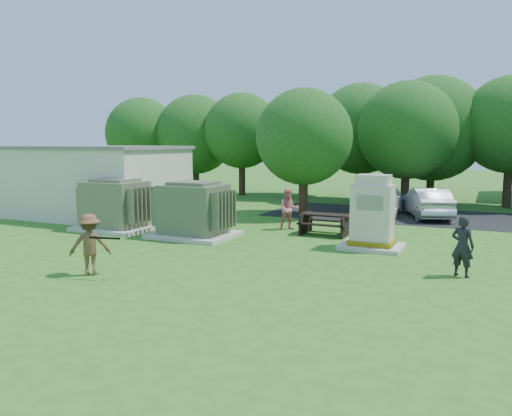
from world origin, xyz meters
The scene contains 15 objects.
ground centered at (0.00, 0.00, 0.00)m, with size 120.00×120.00×0.00m, color #2D6619.
service_building centered at (-11.00, 7.00, 1.60)m, with size 10.00×5.00×3.20m, color beige.
service_building_roof centered at (-11.00, 7.00, 3.27)m, with size 10.20×5.20×0.15m, color slate.
parking_strip centered at (7.00, 13.50, 0.01)m, with size 20.00×6.00×0.01m, color #232326.
transformer_left centered at (-6.50, 4.50, 0.97)m, with size 3.00×2.40×2.07m.
transformer_right centered at (-2.80, 4.50, 0.97)m, with size 3.00×2.40×2.07m.
generator_cabinet centered at (3.68, 5.23, 1.08)m, with size 2.02×1.65×2.46m.
picnic_table centered at (1.53, 7.02, 0.50)m, with size 1.87×1.40×0.80m.
batter centered at (-2.38, -1.29, 0.82)m, with size 1.06×0.61×1.64m, color brown.
person_by_generator centered at (6.57, 2.71, 0.81)m, with size 0.59×0.39×1.62m, color black.
person_at_picnic centered at (-0.16, 7.46, 0.84)m, with size 0.81×0.63×1.67m, color #E6797B.
car_white centered at (2.41, 13.43, 0.73)m, with size 1.72×4.27×1.46m, color white.
car_silver_a centered at (4.50, 13.29, 0.71)m, with size 1.50×4.29×1.41m, color #BCBCC1.
batting_equipment centered at (-1.74, -1.37, 1.10)m, with size 1.37×0.44×0.23m.
tree_row centered at (1.75, 18.50, 4.15)m, with size 41.30×13.30×7.30m.
Camera 1 is at (7.12, -11.15, 3.49)m, focal length 35.00 mm.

